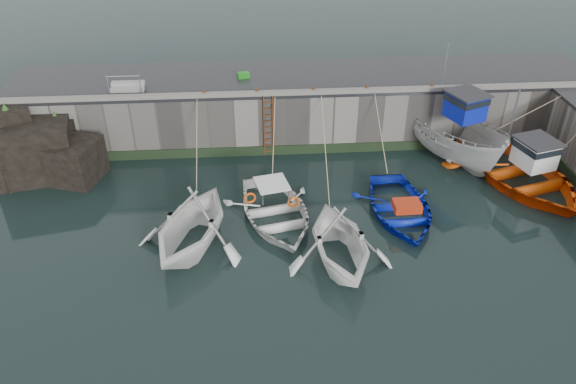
{
  "coord_description": "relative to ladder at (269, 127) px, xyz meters",
  "views": [
    {
      "loc": [
        -2.84,
        -14.82,
        13.9
      ],
      "look_at": [
        -1.43,
        4.61,
        1.2
      ],
      "focal_mm": 35.0,
      "sensor_mm": 36.0,
      "label": 1
    }
  ],
  "objects": [
    {
      "name": "kerb_back",
      "position": [
        2.0,
        0.24,
        1.67
      ],
      "size": [
        30.0,
        0.3,
        0.2
      ],
      "primitive_type": "cube",
      "color": "slate",
      "rests_on": "road_back"
    },
    {
      "name": "boat_near_blacktrim",
      "position": [
        2.28,
        -8.45,
        -1.59
      ],
      "size": [
        4.69,
        5.29,
        2.58
      ],
      "primitive_type": "imported",
      "rotation": [
        0.0,
        0.0,
        0.1
      ],
      "color": "white",
      "rests_on": "ground"
    },
    {
      "name": "bollard_e",
      "position": [
        8.0,
        0.34,
        1.71
      ],
      "size": [
        0.18,
        0.18,
        0.28
      ],
      "primitive_type": "cylinder",
      "color": "#3F1E0F",
      "rests_on": "road_back"
    },
    {
      "name": "bollard_a",
      "position": [
        -3.0,
        0.34,
        1.71
      ],
      "size": [
        0.18,
        0.18,
        0.28
      ],
      "primitive_type": "cylinder",
      "color": "#3F1E0F",
      "rests_on": "road_back"
    },
    {
      "name": "algae_back",
      "position": [
        2.0,
        0.05,
        -1.34
      ],
      "size": [
        30.0,
        0.08,
        0.5
      ],
      "primitive_type": "cube",
      "color": "black",
      "rests_on": "ground"
    },
    {
      "name": "boat_near_blacktrim_rope",
      "position": [
        2.28,
        -2.93,
        -1.59
      ],
      "size": [
        0.04,
        6.57,
        3.1
      ],
      "primitive_type": null,
      "color": "tan",
      "rests_on": "ground"
    },
    {
      "name": "boat_near_blue",
      "position": [
        0.03,
        -5.46,
        -1.59
      ],
      "size": [
        5.08,
        6.3,
        1.16
      ],
      "primitive_type": "imported",
      "rotation": [
        0.0,
        0.0,
        0.21
      ],
      "color": "white",
      "rests_on": "ground"
    },
    {
      "name": "ground",
      "position": [
        2.0,
        -9.91,
        -1.59
      ],
      "size": [
        120.0,
        120.0,
        0.0
      ],
      "primitive_type": "plane",
      "color": "black",
      "rests_on": "ground"
    },
    {
      "name": "bollard_c",
      "position": [
        2.2,
        0.34,
        1.71
      ],
      "size": [
        0.18,
        0.18,
        0.28
      ],
      "primitive_type": "cylinder",
      "color": "#3F1E0F",
      "rests_on": "road_back"
    },
    {
      "name": "boat_far_white",
      "position": [
        8.99,
        -0.74,
        -0.45
      ],
      "size": [
        5.07,
        7.5,
        5.71
      ],
      "rotation": [
        0.0,
        0.0,
        0.38
      ],
      "color": "silver",
      "rests_on": "ground"
    },
    {
      "name": "quay_back",
      "position": [
        2.0,
        2.59,
        -0.09
      ],
      "size": [
        30.0,
        5.0,
        3.0
      ],
      "primitive_type": "cube",
      "color": "slate",
      "rests_on": "ground"
    },
    {
      "name": "boat_near_navy_rope",
      "position": [
        5.34,
        -1.47,
        -1.59
      ],
      "size": [
        0.04,
        4.05,
        3.1
      ],
      "primitive_type": null,
      "color": "tan",
      "rests_on": "ground"
    },
    {
      "name": "road_back",
      "position": [
        2.0,
        2.59,
        1.49
      ],
      "size": [
        30.0,
        5.0,
        0.16
      ],
      "primitive_type": "cube",
      "color": "black",
      "rests_on": "quay_back"
    },
    {
      "name": "bollard_b",
      "position": [
        -0.5,
        0.34,
        1.71
      ],
      "size": [
        0.18,
        0.18,
        0.28
      ],
      "primitive_type": "cylinder",
      "color": "#3F1E0F",
      "rests_on": "road_back"
    },
    {
      "name": "boat_near_navy",
      "position": [
        5.34,
        -5.52,
        -1.59
      ],
      "size": [
        3.85,
        5.32,
        1.09
      ],
      "primitive_type": "imported",
      "rotation": [
        0.0,
        0.0,
        0.02
      ],
      "color": "#0D24C3",
      "rests_on": "ground"
    },
    {
      "name": "fish_crate",
      "position": [
        -1.13,
        2.56,
        1.7
      ],
      "size": [
        0.67,
        0.51,
        0.27
      ],
      "primitive_type": "cube",
      "rotation": [
        0.0,
        0.0,
        0.23
      ],
      "color": "#167C16",
      "rests_on": "road_back"
    },
    {
      "name": "bollard_d",
      "position": [
        4.8,
        0.34,
        1.71
      ],
      "size": [
        0.18,
        0.18,
        0.28
      ],
      "primitive_type": "cylinder",
      "color": "#3F1E0F",
      "rests_on": "road_back"
    },
    {
      "name": "boat_near_blue_rope",
      "position": [
        0.03,
        -1.44,
        -1.59
      ],
      "size": [
        0.04,
        4.0,
        3.1
      ],
      "primitive_type": null,
      "color": "tan",
      "rests_on": "ground"
    },
    {
      "name": "boat_near_white_rope",
      "position": [
        -3.31,
        -2.24,
        -1.59
      ],
      "size": [
        0.04,
        5.33,
        3.1
      ],
      "primitive_type": null,
      "color": "tan",
      "rests_on": "ground"
    },
    {
      "name": "ladder",
      "position": [
        0.0,
        0.0,
        0.0
      ],
      "size": [
        0.51,
        0.08,
        3.2
      ],
      "color": "#3F1E0F",
      "rests_on": "ground"
    },
    {
      "name": "boat_far_orange",
      "position": [
        11.51,
        -3.32,
        -1.1
      ],
      "size": [
        7.06,
        8.51,
        4.52
      ],
      "rotation": [
        0.0,
        0.0,
        0.28
      ],
      "color": "#FF590D",
      "rests_on": "ground"
    },
    {
      "name": "rock_outcrop",
      "position": [
        -10.92,
        -0.8,
        -0.33
      ],
      "size": [
        5.85,
        4.24,
        3.41
      ],
      "color": "black",
      "rests_on": "ground"
    },
    {
      "name": "railing",
      "position": [
        -6.75,
        1.33,
        1.77
      ],
      "size": [
        1.6,
        1.05,
        1.0
      ],
      "color": "#A5A8AD",
      "rests_on": "road_back"
    },
    {
      "name": "boat_near_white",
      "position": [
        -3.31,
        -7.07,
        -1.59
      ],
      "size": [
        6.04,
        6.48,
        2.77
      ],
      "primitive_type": "imported",
      "rotation": [
        0.0,
        0.0,
        -0.34
      ],
      "color": "white",
      "rests_on": "ground"
    }
  ]
}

